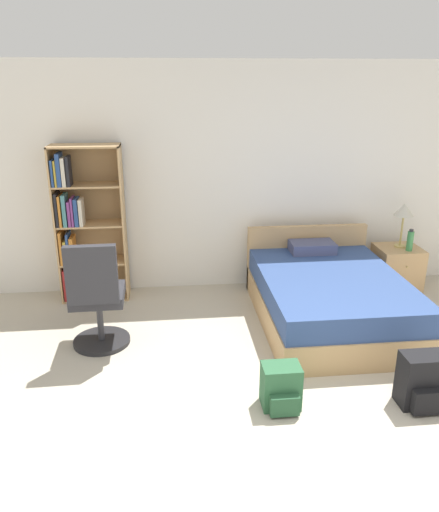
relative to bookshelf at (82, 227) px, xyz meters
name	(u,v)px	position (x,y,z in m)	size (l,w,h in m)	color
ground_plane	(325,475)	(1.89, -2.99, -0.85)	(14.00, 14.00, 0.00)	#BCB29E
wall_back	(248,179)	(1.89, 0.24, 0.45)	(9.00, 0.06, 2.60)	white
bookshelf	(82,227)	(0.00, 0.00, 0.00)	(0.74, 0.34, 1.74)	tan
bed	(328,296)	(2.57, -0.86, -0.58)	(1.41, 1.95, 0.77)	tan
office_chair	(97,300)	(0.28, -1.19, -0.35)	(0.54, 0.59, 1.08)	#232326
nightstand	(397,268)	(3.65, -0.13, -0.59)	(0.50, 0.48, 0.52)	tan
table_lamp	(404,212)	(3.67, -0.10, 0.10)	(0.22, 0.22, 0.53)	tan
water_bottle	(410,241)	(3.71, -0.24, -0.21)	(0.07, 0.07, 0.26)	#3F8C4C
backpack_black	(422,382)	(2.84, -2.35, -0.64)	(0.34, 0.28, 0.43)	black
backpack_green	(281,388)	(1.76, -2.25, -0.68)	(0.29, 0.28, 0.35)	#2D603D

